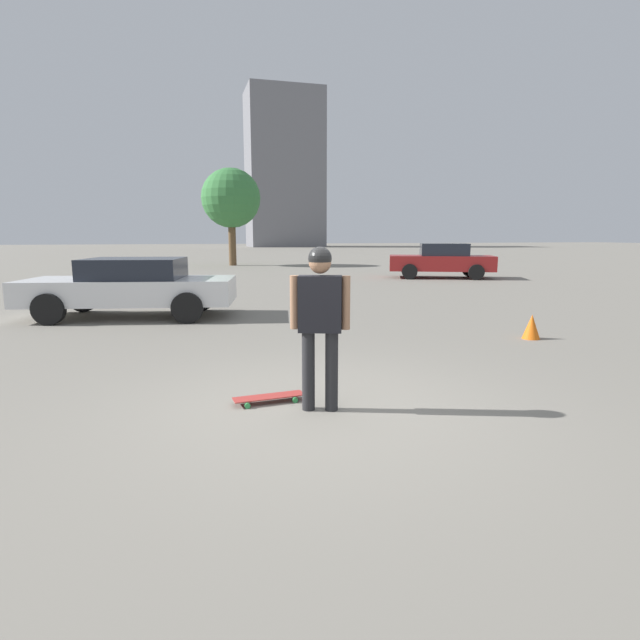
{
  "coord_description": "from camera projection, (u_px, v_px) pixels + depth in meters",
  "views": [
    {
      "loc": [
        5.05,
        -1.39,
        1.89
      ],
      "look_at": [
        0.0,
        0.0,
        1.0
      ],
      "focal_mm": 28.0,
      "sensor_mm": 36.0,
      "label": 1
    }
  ],
  "objects": [
    {
      "name": "ground_plane",
      "position": [
        320.0,
        410.0,
        5.48
      ],
      "size": [
        220.0,
        220.0,
        0.0
      ],
      "primitive_type": "plane",
      "color": "gray"
    },
    {
      "name": "person",
      "position": [
        320.0,
        313.0,
        5.3
      ],
      "size": [
        0.34,
        0.61,
        1.78
      ],
      "rotation": [
        0.0,
        0.0,
        1.24
      ],
      "color": "#262628",
      "rests_on": "ground_plane"
    },
    {
      "name": "skateboard",
      "position": [
        269.0,
        397.0,
        5.71
      ],
      "size": [
        0.32,
        0.83,
        0.08
      ],
      "rotation": [
        0.0,
        0.0,
        -1.48
      ],
      "color": "#A5332D",
      "rests_on": "ground_plane"
    },
    {
      "name": "car_parked_near",
      "position": [
        132.0,
        286.0,
        11.57
      ],
      "size": [
        2.76,
        4.97,
        1.37
      ],
      "rotation": [
        0.0,
        0.0,
        -1.77
      ],
      "color": "silver",
      "rests_on": "ground_plane"
    },
    {
      "name": "car_parked_far",
      "position": [
        442.0,
        260.0,
        22.25
      ],
      "size": [
        3.44,
        4.88,
        1.54
      ],
      "rotation": [
        0.0,
        0.0,
        -1.97
      ],
      "color": "maroon",
      "rests_on": "ground_plane"
    },
    {
      "name": "building_block_distant",
      "position": [
        284.0,
        170.0,
        82.97
      ],
      "size": [
        9.01,
        12.16,
        25.22
      ],
      "color": "slate",
      "rests_on": "ground_plane"
    },
    {
      "name": "tree_distant",
      "position": [
        231.0,
        199.0,
        31.05
      ],
      "size": [
        3.67,
        3.67,
        6.02
      ],
      "color": "brown",
      "rests_on": "ground_plane"
    },
    {
      "name": "traffic_cone",
      "position": [
        532.0,
        327.0,
        9.2
      ],
      "size": [
        0.32,
        0.32,
        0.45
      ],
      "color": "orange",
      "rests_on": "ground_plane"
    }
  ]
}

